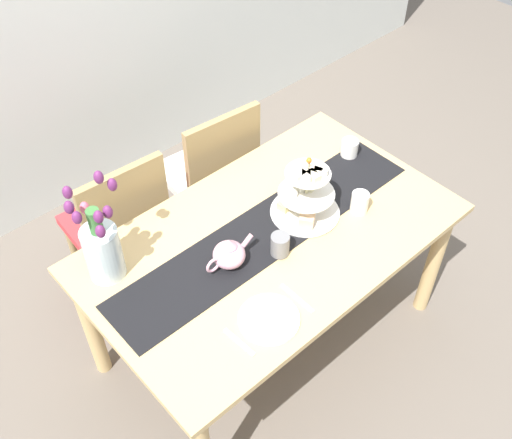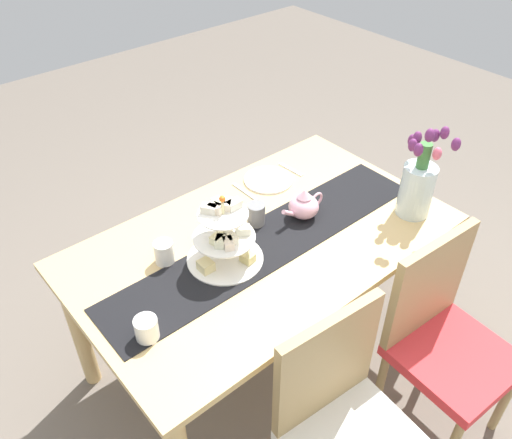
% 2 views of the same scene
% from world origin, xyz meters
% --- Properties ---
extents(ground_plane, '(8.00, 8.00, 0.00)m').
position_xyz_m(ground_plane, '(0.00, 0.00, 0.00)').
color(ground_plane, '#6B6056').
extents(dining_table, '(1.56, 0.93, 0.73)m').
position_xyz_m(dining_table, '(0.00, 0.00, 0.63)').
color(dining_table, tan).
rests_on(dining_table, ground_plane).
extents(chair_left, '(0.45, 0.45, 0.91)m').
position_xyz_m(chair_left, '(-0.34, 0.69, 0.50)').
color(chair_left, '#9C8254').
rests_on(chair_left, ground_plane).
extents(chair_right, '(0.45, 0.45, 0.91)m').
position_xyz_m(chair_right, '(0.23, 0.69, 0.50)').
color(chair_right, '#9C8254').
rests_on(chair_right, ground_plane).
extents(table_runner, '(1.48, 0.29, 0.00)m').
position_xyz_m(table_runner, '(0.00, 0.03, 0.74)').
color(table_runner, black).
rests_on(table_runner, dining_table).
extents(tiered_cake_stand, '(0.30, 0.30, 0.30)m').
position_xyz_m(tiered_cake_stand, '(0.19, -0.00, 0.84)').
color(tiered_cake_stand, beige).
rests_on(tiered_cake_stand, table_runner).
extents(teapot, '(0.24, 0.13, 0.14)m').
position_xyz_m(teapot, '(-0.23, 0.00, 0.79)').
color(teapot, '#E5A8BC').
rests_on(teapot, table_runner).
extents(tulip_vase, '(0.21, 0.22, 0.46)m').
position_xyz_m(tulip_vase, '(-0.61, 0.29, 0.89)').
color(tulip_vase, silver).
rests_on(tulip_vase, dining_table).
extents(cream_jug, '(0.08, 0.08, 0.08)m').
position_xyz_m(cream_jug, '(0.63, 0.13, 0.78)').
color(cream_jug, white).
rests_on(cream_jug, dining_table).
extents(dinner_plate_left, '(0.23, 0.23, 0.01)m').
position_xyz_m(dinner_plate_left, '(-0.29, -0.30, 0.74)').
color(dinner_plate_left, white).
rests_on(dinner_plate_left, dining_table).
extents(fork_left, '(0.02, 0.15, 0.01)m').
position_xyz_m(fork_left, '(-0.44, -0.30, 0.74)').
color(fork_left, silver).
rests_on(fork_left, dining_table).
extents(knife_left, '(0.01, 0.17, 0.01)m').
position_xyz_m(knife_left, '(-0.15, -0.30, 0.74)').
color(knife_left, silver).
rests_on(knife_left, dining_table).
extents(mug_grey, '(0.08, 0.08, 0.09)m').
position_xyz_m(mug_grey, '(-0.04, -0.09, 0.79)').
color(mug_grey, slate).
rests_on(mug_grey, table_runner).
extents(mug_white_text, '(0.08, 0.08, 0.09)m').
position_xyz_m(mug_white_text, '(0.38, -0.14, 0.78)').
color(mug_white_text, white).
rests_on(mug_white_text, dining_table).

